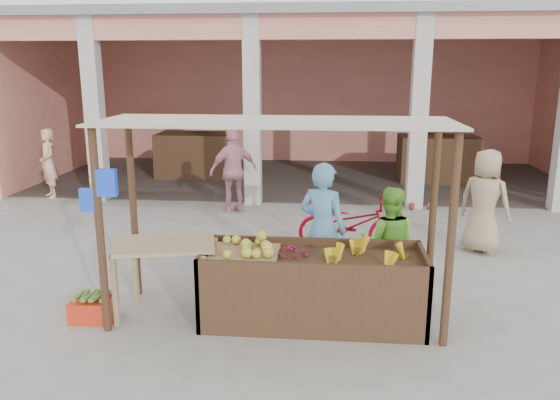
# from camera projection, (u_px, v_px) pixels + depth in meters

# --- Properties ---
(ground) EXTENTS (60.00, 60.00, 0.00)m
(ground) POSITION_uv_depth(u_px,v_px,m) (271.00, 319.00, 6.59)
(ground) COLOR gray
(ground) RESTS_ON ground
(market_building) EXTENTS (14.40, 6.40, 4.20)m
(market_building) POSITION_uv_depth(u_px,v_px,m) (308.00, 76.00, 14.57)
(market_building) COLOR #EF907D
(market_building) RESTS_ON ground
(fruit_stall) EXTENTS (2.60, 0.95, 0.80)m
(fruit_stall) POSITION_uv_depth(u_px,v_px,m) (313.00, 290.00, 6.45)
(fruit_stall) COLOR #482B1C
(fruit_stall) RESTS_ON ground
(stall_awning) EXTENTS (4.09, 1.35, 2.39)m
(stall_awning) POSITION_uv_depth(u_px,v_px,m) (269.00, 157.00, 6.18)
(stall_awning) COLOR #482B1C
(stall_awning) RESTS_ON ground
(banana_heap) EXTENTS (1.00, 0.54, 0.18)m
(banana_heap) POSITION_uv_depth(u_px,v_px,m) (368.00, 254.00, 6.24)
(banana_heap) COLOR yellow
(banana_heap) RESTS_ON fruit_stall
(melon_tray) EXTENTS (0.80, 0.69, 0.21)m
(melon_tray) POSITION_uv_depth(u_px,v_px,m) (244.00, 249.00, 6.38)
(melon_tray) COLOR #91724B
(melon_tray) RESTS_ON fruit_stall
(berry_heap) EXTENTS (0.40, 0.33, 0.13)m
(berry_heap) POSITION_uv_depth(u_px,v_px,m) (291.00, 251.00, 6.40)
(berry_heap) COLOR maroon
(berry_heap) RESTS_ON fruit_stall
(side_table) EXTENTS (1.29, 1.01, 0.93)m
(side_table) POSITION_uv_depth(u_px,v_px,m) (166.00, 254.00, 6.52)
(side_table) COLOR tan
(side_table) RESTS_ON ground
(papaya_pile) EXTENTS (0.78, 0.44, 0.22)m
(papaya_pile) POSITION_uv_depth(u_px,v_px,m) (165.00, 234.00, 6.46)
(papaya_pile) COLOR #50852B
(papaya_pile) RESTS_ON side_table
(red_crate) EXTENTS (0.53, 0.39, 0.26)m
(red_crate) POSITION_uv_depth(u_px,v_px,m) (94.00, 310.00, 6.55)
(red_crate) COLOR red
(red_crate) RESTS_ON ground
(plantain_bundle) EXTENTS (0.42, 0.29, 0.08)m
(plantain_bundle) POSITION_uv_depth(u_px,v_px,m) (93.00, 296.00, 6.50)
(plantain_bundle) COLOR #567E2D
(plantain_bundle) RESTS_ON red_crate
(produce_sacks) EXTENTS (0.84, 0.52, 0.64)m
(produce_sacks) POSITION_uv_depth(u_px,v_px,m) (421.00, 195.00, 11.51)
(produce_sacks) COLOR maroon
(produce_sacks) RESTS_ON ground
(vendor_blue) EXTENTS (0.87, 0.77, 1.91)m
(vendor_blue) POSITION_uv_depth(u_px,v_px,m) (323.00, 225.00, 7.13)
(vendor_blue) COLOR #5EA3D1
(vendor_blue) RESTS_ON ground
(vendor_green) EXTENTS (0.81, 0.54, 1.58)m
(vendor_green) POSITION_uv_depth(u_px,v_px,m) (389.00, 241.00, 7.03)
(vendor_green) COLOR #72C437
(vendor_green) RESTS_ON ground
(motorcycle) EXTENTS (0.74, 1.86, 0.95)m
(motorcycle) POSITION_uv_depth(u_px,v_px,m) (351.00, 223.00, 8.91)
(motorcycle) COLOR maroon
(motorcycle) RESTS_ON ground
(shopper_b) EXTENTS (1.24, 1.06, 1.87)m
(shopper_b) POSITION_uv_depth(u_px,v_px,m) (234.00, 168.00, 11.23)
(shopper_b) COLOR pink
(shopper_b) RESTS_ON ground
(shopper_c) EXTENTS (1.08, 1.01, 1.88)m
(shopper_c) POSITION_uv_depth(u_px,v_px,m) (485.00, 196.00, 8.77)
(shopper_c) COLOR tan
(shopper_c) RESTS_ON ground
(shopper_e) EXTENTS (0.77, 0.77, 1.66)m
(shopper_e) POSITION_uv_depth(u_px,v_px,m) (48.00, 162.00, 12.51)
(shopper_e) COLOR #E4AE88
(shopper_e) RESTS_ON ground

